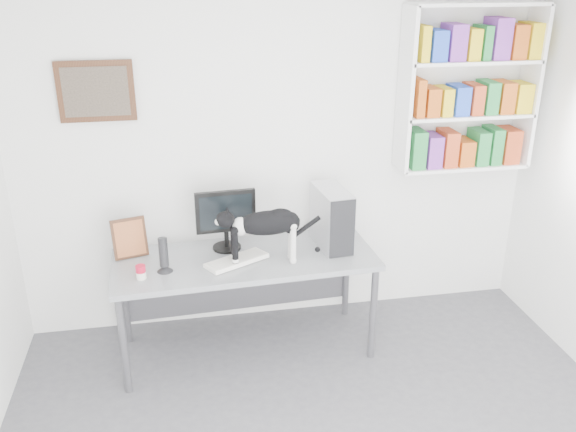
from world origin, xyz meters
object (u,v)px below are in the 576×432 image
Objects in this scene: soup_can at (141,272)px; cat at (266,236)px; keyboard at (237,260)px; desk at (246,304)px; monitor at (226,220)px; speaker at (164,254)px; leaning_print at (129,237)px; bookshelf at (469,88)px; pc_tower at (332,218)px.

soup_can is 0.87m from cat.
desk is at bearing 20.57° from keyboard.
desk is 0.65m from monitor.
speaker is 2.64× the size of soup_can.
speaker reaches higher than desk.
cat is at bearing 5.81° from soup_can.
soup_can is at bearing -91.92° from leaning_print.
bookshelf is 0.67× the size of desk.
soup_can is at bearing -167.53° from desk.
leaning_print is at bearing -175.62° from bookshelf.
pc_tower is at bearing 20.41° from cat.
soup_can is at bearing -152.84° from monitor.
leaning_print is at bearing 176.70° from monitor.
bookshelf is 2.06m from monitor.
pc_tower is 1.48× the size of leaning_print.
monitor is at bearing -14.50° from leaning_print.
cat is (0.14, -0.11, 0.59)m from desk.
cat is at bearing -0.98° from speaker.
cat is at bearing -31.10° from leaning_print.
pc_tower is 1.46m from leaning_print.
leaning_print is (-0.69, -0.01, -0.08)m from monitor.
pc_tower reaches higher than soup_can.
desk is (-1.76, -0.36, -1.46)m from bookshelf.
speaker is (-1.21, -0.20, -0.09)m from pc_tower.
bookshelf is 2.72m from leaning_print.
speaker is 0.86× the size of leaning_print.
desk is 4.22× the size of pc_tower.
cat reaches higher than soup_can.
pc_tower is at bearing 11.72° from soup_can.
bookshelf is at bearing 1.91° from monitor.
cat is (-0.52, -0.20, -0.02)m from pc_tower.
soup_can reaches higher than desk.
soup_can is at bearing -167.43° from bookshelf.
cat is (0.85, 0.09, 0.15)m from soup_can.
desk is 4.03× the size of monitor.
pc_tower is 1.41m from soup_can.
leaning_print is 0.97m from cat.
desk is 0.98m from leaning_print.
monitor is 0.73m from soup_can.
speaker is at bearing 27.33° from soup_can.
monitor is 1.05× the size of pc_tower.
desk is 0.77m from speaker.
desk is 0.90m from pc_tower.
pc_tower is 1.24m from speaker.
desk is 19.26× the size of soup_can.
speaker is 0.36m from leaning_print.
soup_can is (-0.15, -0.08, -0.08)m from speaker.
soup_can is (0.08, -0.36, -0.10)m from leaning_print.
pc_tower reaches higher than speaker.
keyboard is 0.77m from pc_tower.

